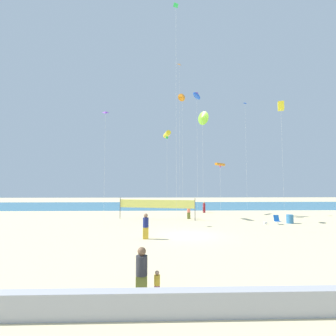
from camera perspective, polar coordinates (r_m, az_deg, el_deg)
ground_plane at (r=19.91m, az=4.52°, el=-14.86°), size 120.00×120.00×0.00m
ocean_band at (r=48.40m, az=0.75°, el=-8.42°), size 120.00×20.00×0.01m
boardwalk_ledge at (r=8.53m, az=14.39°, el=-27.27°), size 28.00×0.44×0.75m
mother_figure at (r=9.17m, az=-5.96°, el=-22.09°), size 0.39×0.39×1.70m
toddler_figure at (r=9.40m, az=-2.48°, el=-24.45°), size 0.20×0.20×0.89m
beachgoer_maroon_shirt at (r=35.95m, az=8.11°, el=-8.63°), size 0.35×0.35×1.54m
beachgoer_navy_shirt at (r=18.45m, az=-5.04°, el=-12.71°), size 0.41×0.41×1.79m
beachgoer_coral_shirt at (r=29.16m, az=4.68°, el=-9.67°), size 0.37×0.37×1.61m
folding_beach_chair at (r=27.30m, az=23.31°, el=-10.59°), size 0.52×0.65×0.89m
trash_barrel at (r=28.50m, az=25.73°, el=-10.29°), size 0.67×0.67×0.86m
volleyball_net at (r=28.50m, az=-2.63°, el=-8.24°), size 8.44×2.10×2.40m
beach_handbag at (r=26.99m, az=21.10°, el=-11.46°), size 0.31×0.15×0.25m
kite_orange_tube at (r=35.10m, az=11.63°, el=0.78°), size 1.75×1.83×6.82m
kite_lime_delta at (r=34.10m, az=7.76°, el=11.09°), size 1.40×1.60×13.51m
kite_blue_inflatable at (r=29.39m, az=6.48°, el=15.75°), size 1.31×1.52×14.10m
kite_orange_diamond at (r=37.68m, az=2.60°, el=21.46°), size 0.77×0.76×20.77m
kite_yellow_tube at (r=30.14m, az=-0.23°, el=7.54°), size 0.87×2.09×10.09m
kite_blue_diamond at (r=41.67m, az=16.98°, el=12.98°), size 0.64×0.63×16.56m
kite_violet_diamond at (r=26.38m, az=-13.90°, el=11.64°), size 0.57×0.57×11.23m
kite_yellow_box at (r=36.66m, az=24.06°, el=12.59°), size 0.90×0.90×14.58m
kite_green_diamond at (r=26.69m, az=1.82°, el=30.52°), size 0.60×0.60×20.33m
kite_orange_delta at (r=33.60m, az=3.23°, el=15.63°), size 1.11×0.78×15.57m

